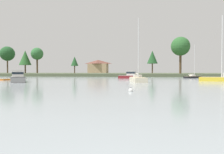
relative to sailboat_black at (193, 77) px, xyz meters
name	(u,v)px	position (x,y,z in m)	size (l,w,h in m)	color
far_shore_bank	(134,74)	(-19.88, 37.85, 0.34)	(186.37, 57.46, 1.09)	#4C563D
sailboat_black	(193,77)	(0.00, 0.00, 0.00)	(5.78, 5.44, 9.96)	black
cruiser_maroon	(132,77)	(-16.77, -7.47, 0.30)	(6.67, 2.42, 3.80)	maroon
sailboat_cream	(138,81)	(-13.83, -27.10, 0.03)	(3.69, 7.62, 11.61)	beige
cruiser_grey	(18,79)	(-34.73, -30.84, 0.25)	(5.72, 6.98, 3.80)	gray
dinghy_orange	(7,80)	(-41.65, -24.07, -0.09)	(1.91, 3.03, 0.46)	orange
mooring_buoy_white	(131,91)	(-13.18, -46.09, -0.13)	(0.43, 0.43, 0.49)	white
shore_tree_center_right	(75,61)	(-44.24, 24.34, 5.99)	(3.21, 3.21, 7.13)	brown
shore_tree_inland_c	(25,58)	(-74.42, 35.79, 8.55)	(5.97, 5.97, 11.37)	brown
shore_tree_right	(7,54)	(-84.89, 36.54, 10.78)	(7.42, 7.42, 13.66)	brown
shore_tree_far_right	(180,47)	(-0.97, 22.37, 11.21)	(7.19, 7.19, 14.02)	brown
shore_tree_center	(152,57)	(-11.59, 34.28, 8.00)	(4.63, 4.63, 10.00)	brown
shore_tree_left_mid	(37,54)	(-68.58, 36.99, 10.47)	(6.10, 6.10, 12.77)	brown
cottage_hillside	(98,66)	(-40.87, 52.21, 4.57)	(11.17, 6.54, 7.13)	tan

